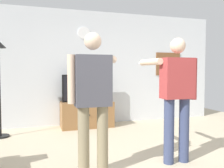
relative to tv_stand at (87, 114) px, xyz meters
The scene contains 7 objects.
back_wall 1.14m from the tv_stand, 56.05° to the left, with size 6.40×0.10×2.70m, color silver.
tv_stand is the anchor object (origin of this frame).
television 0.60m from the tv_stand, 90.00° to the left, with size 1.09×0.07×0.62m.
wall_clock 1.91m from the tv_stand, 90.00° to the left, with size 0.28×0.28×0.03m, color white.
framed_picture 2.56m from the tv_stand, ahead, with size 0.70×0.04×0.60m, color brown.
person_standing_nearer_lamp 2.64m from the tv_stand, 99.71° to the right, with size 0.61×0.78×1.74m.
person_standing_nearer_couch 2.69m from the tv_stand, 72.95° to the right, with size 0.62×0.78×1.73m.
Camera 1 is at (-1.32, -2.78, 1.28)m, focal length 38.70 mm.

